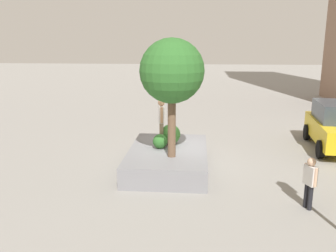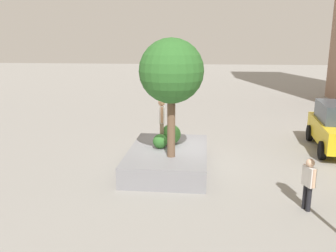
% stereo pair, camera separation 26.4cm
% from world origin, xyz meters
% --- Properties ---
extents(ground_plane, '(120.00, 120.00, 0.00)m').
position_xyz_m(ground_plane, '(0.00, 0.00, 0.00)').
color(ground_plane, gray).
extents(planter_ledge, '(4.50, 2.90, 0.74)m').
position_xyz_m(planter_ledge, '(0.43, -0.38, 0.37)').
color(planter_ledge, gray).
rests_on(planter_ledge, ground).
extents(plaza_tree, '(2.18, 2.18, 4.09)m').
position_xyz_m(plaza_tree, '(1.26, -0.18, 3.70)').
color(plaza_tree, brown).
rests_on(plaza_tree, planter_ledge).
extents(boxwood_shrub, '(0.55, 0.55, 0.55)m').
position_xyz_m(boxwood_shrub, '(0.34, -0.69, 1.01)').
color(boxwood_shrub, '#2D6628').
rests_on(boxwood_shrub, planter_ledge).
extents(hedge_clump, '(0.78, 0.78, 0.78)m').
position_xyz_m(hedge_clump, '(-0.31, -0.34, 1.13)').
color(hedge_clump, '#3D7A33').
rests_on(hedge_clump, planter_ledge).
extents(skateboard, '(0.83, 0.42, 0.07)m').
position_xyz_m(skateboard, '(-0.16, -0.68, 0.80)').
color(skateboard, '#A51E1E').
rests_on(skateboard, planter_ledge).
extents(skateboarder, '(0.58, 0.27, 1.74)m').
position_xyz_m(skateboarder, '(-0.16, -0.68, 1.82)').
color(skateboarder, '#847056').
rests_on(skateboarder, skateboard).
extents(bystander_watching, '(0.49, 0.31, 1.54)m').
position_xyz_m(bystander_watching, '(3.44, 3.92, 0.89)').
color(bystander_watching, black).
rests_on(bystander_watching, ground).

